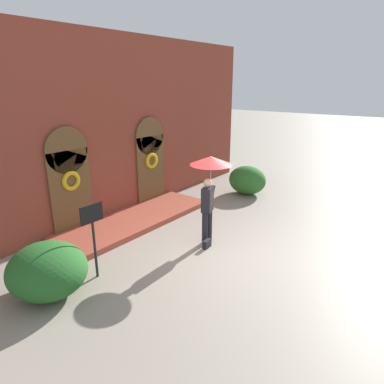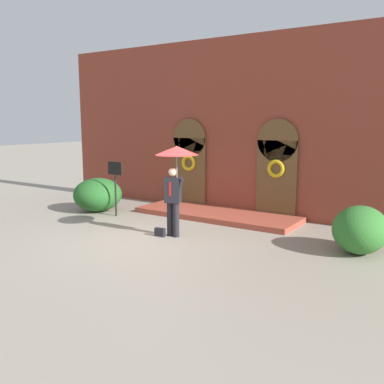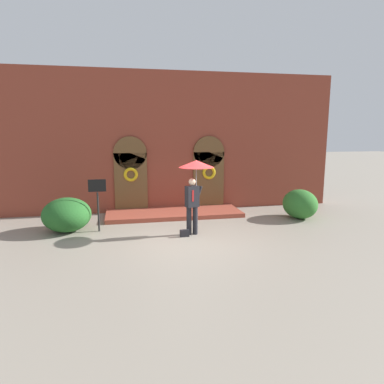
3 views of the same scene
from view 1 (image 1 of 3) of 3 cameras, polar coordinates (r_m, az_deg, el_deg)
The scene contains 7 objects.
ground_plane at distance 9.10m, azimuth 4.19°, elevation -9.47°, with size 80.00×80.00×0.00m, color gray.
building_facade at distance 11.01m, azimuth -14.02°, elevation 9.59°, with size 14.00×2.30×5.60m.
person_with_umbrella at distance 8.87m, azimuth 3.02°, elevation 3.09°, with size 1.10×1.10×2.36m.
handbag at distance 9.11m, azimuth 2.50°, elevation -8.62°, with size 0.28×0.12×0.22m, color black.
sign_post at distance 7.70m, azimuth -16.17°, elevation -5.94°, with size 0.56×0.06×1.72m.
shrub_left at distance 7.66m, azimuth -22.94°, elevation -11.93°, with size 1.56×1.62×1.11m, color #235B23.
shrub_right at distance 13.38m, azimuth 9.19°, elevation 1.97°, with size 1.22×1.46×1.09m, color #2D6B28.
Camera 1 is at (-6.77, -4.40, 4.20)m, focal length 32.00 mm.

